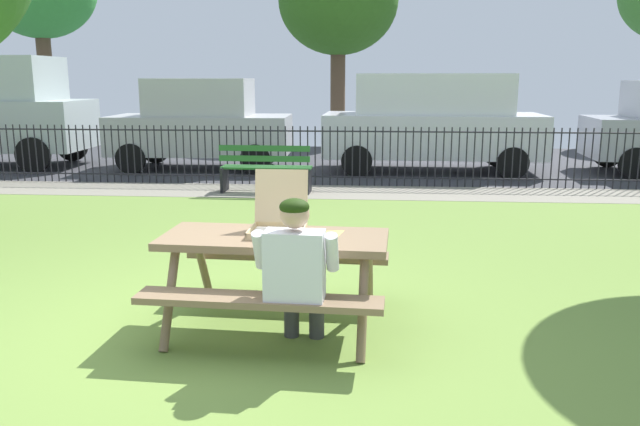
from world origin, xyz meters
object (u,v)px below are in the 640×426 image
Objects in this scene: picnic_table_foreground at (275,256)px; parked_car_center at (432,121)px; adult_at_table at (297,269)px; park_bench_center at (266,169)px; parked_car_left at (201,123)px; far_tree_midleft at (338,1)px; pizza_box_open at (279,218)px; pizza_slice_on_table at (326,233)px.

parked_car_center reaches higher than picnic_table_foreground.
park_bench_center is at bearing 101.35° from adult_at_table.
parked_car_left is at bearing 123.73° from park_bench_center.
parked_car_center is at bearing 42.35° from park_bench_center.
picnic_table_foreground is at bearing -71.52° from parked_car_left.
park_bench_center is (-1.33, 6.64, -0.24)m from adult_at_table.
far_tree_midleft is at bearing 85.45° from park_bench_center.
picnic_table_foreground is 9.24m from parked_car_center.
parked_car_center reaches higher than adult_at_table.
pizza_box_open is at bearing -102.92° from parked_car_center.
pizza_slice_on_table is 0.07× the size of parked_car_center.
picnic_table_foreground is at bearing -169.18° from pizza_slice_on_table.
adult_at_table is (-0.16, -0.59, -0.12)m from pizza_slice_on_table.
far_tree_midleft is at bearing 92.74° from pizza_slice_on_table.
far_tree_midleft reaches higher than pizza_box_open.
parked_car_left is (-3.41, 8.92, 0.23)m from pizza_slice_on_table.
adult_at_table is at bearing -87.94° from far_tree_midleft.
pizza_slice_on_table is 9.55m from parked_car_left.
parked_car_left is 5.06m from parked_car_center.
pizza_slice_on_table is at bearing -100.46° from parked_car_center.
adult_at_table is at bearing -78.65° from park_bench_center.
far_tree_midleft is (-2.39, 6.60, 3.20)m from parked_car_center.
parked_car_center reaches higher than pizza_box_open.
pizza_slice_on_table is 0.27× the size of adult_at_table.
picnic_table_foreground is 0.40× the size of parked_car_center.
far_tree_midleft is at bearing 91.33° from pizza_box_open.
parked_car_center is (2.05, 8.99, 0.50)m from picnic_table_foreground.
picnic_table_foreground is 0.57m from adult_at_table.
park_bench_center is (-1.11, 5.99, -0.47)m from pizza_box_open.
far_tree_midleft reaches higher than pizza_slice_on_table.
parked_car_center is at bearing 79.22° from adult_at_table.
parked_car_center is at bearing 79.54° from pizza_slice_on_table.
parked_car_center is at bearing 77.15° from picnic_table_foreground.
parked_car_left is (-3.24, 9.51, 0.35)m from adult_at_table.
park_bench_center is at bearing 103.89° from pizza_slice_on_table.
pizza_box_open is 15.83m from far_tree_midleft.
parked_car_center is (1.65, 8.92, 0.32)m from pizza_slice_on_table.
picnic_table_foreground is 16.02m from far_tree_midleft.
adult_at_table is (0.22, -0.65, -0.23)m from pizza_box_open.
adult_at_table is 0.74× the size of park_bench_center.
pizza_slice_on_table is 9.07m from parked_car_center.
pizza_slice_on_table is 0.20× the size of park_bench_center.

